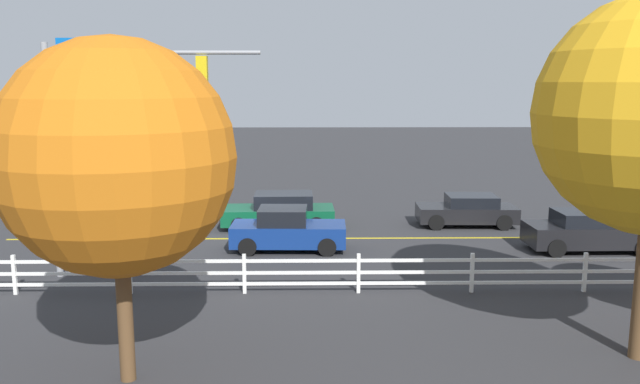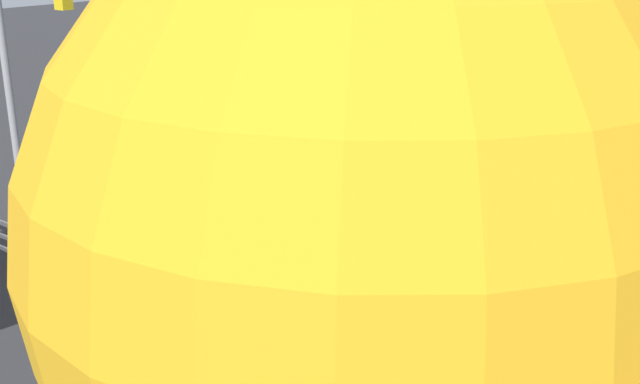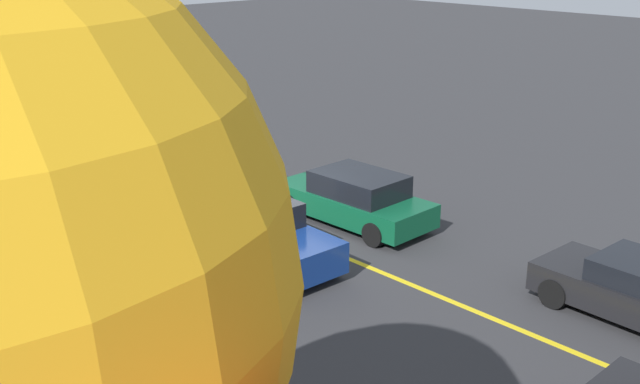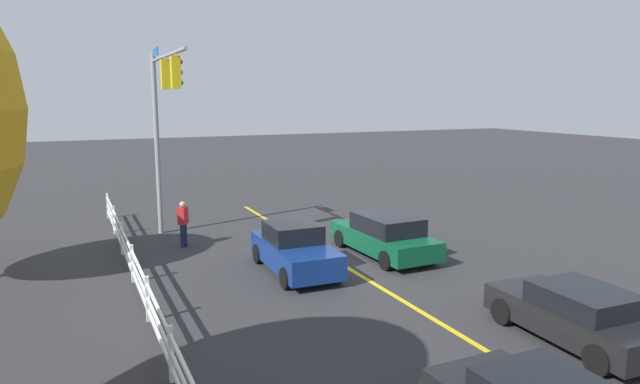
# 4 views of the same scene
# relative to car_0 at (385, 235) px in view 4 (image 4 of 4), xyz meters

# --- Properties ---
(ground_plane) EXTENTS (120.00, 120.00, 0.00)m
(ground_plane) POSITION_rel_car_0_xyz_m (0.37, 1.85, -0.71)
(ground_plane) COLOR #2D2D30
(lane_center_stripe) EXTENTS (28.00, 0.16, 0.01)m
(lane_center_stripe) POSITION_rel_car_0_xyz_m (-3.63, 1.85, -0.70)
(lane_center_stripe) COLOR gold
(lane_center_stripe) RESTS_ON ground_plane
(signal_assembly) EXTENTS (6.43, 0.38, 7.23)m
(signal_assembly) POSITION_rel_car_0_xyz_m (4.75, 6.56, 4.33)
(signal_assembly) COLOR gray
(signal_assembly) RESTS_ON ground_plane
(car_0) EXTENTS (4.59, 2.04, 1.45)m
(car_0) POSITION_rel_car_0_xyz_m (0.00, 0.00, 0.00)
(car_0) COLOR #0C4C2D
(car_0) RESTS_ON ground_plane
(car_1) EXTENTS (4.10, 1.89, 1.54)m
(car_1) POSITION_rel_car_0_xyz_m (-0.43, 3.54, 0.01)
(car_1) COLOR navy
(car_1) RESTS_ON ground_plane
(car_3) EXTENTS (4.09, 1.96, 1.30)m
(car_3) POSITION_rel_car_0_xyz_m (-7.81, -0.29, -0.06)
(car_3) COLOR black
(car_3) RESTS_ON ground_plane
(pedestrian) EXTENTS (0.48, 0.44, 1.69)m
(pedestrian) POSITION_rel_car_0_xyz_m (4.05, 6.13, 0.22)
(pedestrian) COLOR #191E3F
(pedestrian) RESTS_ON ground_plane
(white_rail_fence) EXTENTS (26.10, 0.10, 1.15)m
(white_rail_fence) POSITION_rel_car_0_xyz_m (-2.63, 8.30, -0.10)
(white_rail_fence) COLOR white
(white_rail_fence) RESTS_ON ground_plane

